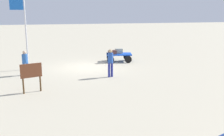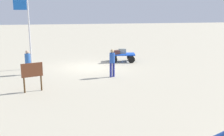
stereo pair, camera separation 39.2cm
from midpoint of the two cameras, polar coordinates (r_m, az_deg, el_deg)
name	(u,v)px [view 1 (the left image)]	position (r m, az deg, el deg)	size (l,w,h in m)	color
ground_plane	(87,67)	(18.29, -6.04, 0.11)	(120.00, 120.00, 0.00)	#B9AF95
luggage_cart	(119,56)	(20.22, 0.92, 2.71)	(2.11, 1.58, 0.64)	blue
suitcase_grey	(112,52)	(19.82, -0.49, 3.47)	(0.64, 0.49, 0.30)	#482A28
suitcase_navy	(119,51)	(20.19, 0.97, 3.75)	(0.62, 0.40, 0.38)	gray
worker_lead	(110,61)	(15.41, -1.07, 1.53)	(0.41, 0.41, 1.68)	navy
worker_trailing	(25,61)	(16.79, -19.24, 1.44)	(0.43, 0.43, 1.53)	navy
flagpole	(24,27)	(18.15, -19.46, 8.46)	(0.95, 0.15, 4.70)	silver
signboard	(31,73)	(13.12, -18.16, -1.11)	(1.00, 0.35, 1.43)	#4C3319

